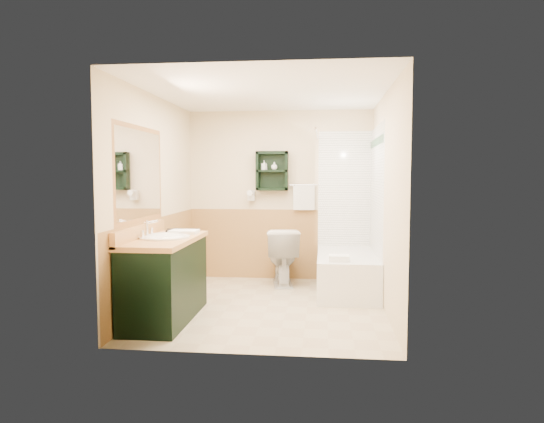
% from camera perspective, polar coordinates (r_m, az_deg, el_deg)
% --- Properties ---
extents(floor, '(3.00, 3.00, 0.00)m').
position_cam_1_polar(floor, '(5.63, -0.50, -11.06)').
color(floor, '#C1B18C').
rests_on(floor, ground).
extents(back_wall, '(2.60, 0.04, 2.40)m').
position_cam_1_polar(back_wall, '(6.95, 0.92, 1.91)').
color(back_wall, beige).
rests_on(back_wall, ground).
extents(left_wall, '(0.04, 3.00, 2.40)m').
position_cam_1_polar(left_wall, '(5.74, -13.72, 1.27)').
color(left_wall, beige).
rests_on(left_wall, ground).
extents(right_wall, '(0.04, 3.00, 2.40)m').
position_cam_1_polar(right_wall, '(5.45, 13.43, 1.11)').
color(right_wall, beige).
rests_on(right_wall, ground).
extents(ceiling, '(2.60, 3.00, 0.04)m').
position_cam_1_polar(ceiling, '(5.51, -0.52, 14.01)').
color(ceiling, white).
rests_on(ceiling, back_wall).
extents(wainscot_left, '(2.98, 2.98, 1.00)m').
position_cam_1_polar(wainscot_left, '(5.81, -13.27, -5.65)').
color(wainscot_left, tan).
rests_on(wainscot_left, left_wall).
extents(wainscot_back, '(2.58, 2.58, 1.00)m').
position_cam_1_polar(wainscot_back, '(6.98, 0.89, -3.86)').
color(wainscot_back, tan).
rests_on(wainscot_back, back_wall).
extents(mirror_frame, '(1.30, 1.30, 1.00)m').
position_cam_1_polar(mirror_frame, '(5.20, -15.31, 4.24)').
color(mirror_frame, '#9B6132').
rests_on(mirror_frame, left_wall).
extents(mirror_glass, '(1.20, 1.20, 0.90)m').
position_cam_1_polar(mirror_glass, '(5.20, -15.26, 4.24)').
color(mirror_glass, white).
rests_on(mirror_glass, left_wall).
extents(tile_right, '(1.50, 1.50, 2.10)m').
position_cam_1_polar(tile_right, '(6.19, 12.15, 0.12)').
color(tile_right, white).
rests_on(tile_right, right_wall).
extents(tile_back, '(0.95, 0.95, 2.10)m').
position_cam_1_polar(tile_back, '(6.89, 9.40, 0.58)').
color(tile_back, white).
rests_on(tile_back, back_wall).
extents(tile_accent, '(1.50, 1.50, 0.10)m').
position_cam_1_polar(tile_accent, '(6.19, 12.18, 7.99)').
color(tile_accent, '#164D29').
rests_on(tile_accent, right_wall).
extents(wall_shelf, '(0.45, 0.15, 0.55)m').
position_cam_1_polar(wall_shelf, '(6.84, 0.00, 4.80)').
color(wall_shelf, black).
rests_on(wall_shelf, back_wall).
extents(hair_dryer, '(0.10, 0.24, 0.18)m').
position_cam_1_polar(hair_dryer, '(6.91, -2.45, 1.89)').
color(hair_dryer, silver).
rests_on(hair_dryer, back_wall).
extents(towel_bar, '(0.40, 0.06, 0.40)m').
position_cam_1_polar(towel_bar, '(6.85, 3.79, 3.12)').
color(towel_bar, silver).
rests_on(towel_bar, back_wall).
extents(curtain_rod, '(0.03, 1.60, 0.03)m').
position_cam_1_polar(curtain_rod, '(6.16, 5.26, 9.02)').
color(curtain_rod, silver).
rests_on(curtain_rod, back_wall).
extents(shower_curtain, '(1.05, 1.05, 1.70)m').
position_cam_1_polar(shower_curtain, '(6.33, 5.23, 1.20)').
color(shower_curtain, '#C3B494').
rests_on(shower_curtain, curtain_rod).
extents(vanity, '(0.59, 1.34, 0.85)m').
position_cam_1_polar(vanity, '(5.15, -12.47, -7.74)').
color(vanity, black).
rests_on(vanity, ground).
extents(bathtub, '(0.74, 1.50, 0.49)m').
position_cam_1_polar(bathtub, '(6.30, 8.77, -7.15)').
color(bathtub, white).
rests_on(bathtub, ground).
extents(toilet, '(0.54, 0.83, 0.76)m').
position_cam_1_polar(toilet, '(6.64, 1.21, -5.31)').
color(toilet, white).
rests_on(toilet, ground).
extents(counter_towel, '(0.30, 0.23, 0.04)m').
position_cam_1_polar(counter_towel, '(5.40, -10.31, -2.37)').
color(counter_towel, silver).
rests_on(counter_towel, vanity).
extents(vanity_book, '(0.17, 0.06, 0.23)m').
position_cam_1_polar(vanity_book, '(5.65, -12.35, -1.13)').
color(vanity_book, black).
rests_on(vanity_book, vanity).
extents(tub_towel, '(0.23, 0.19, 0.07)m').
position_cam_1_polar(tub_towel, '(5.71, 7.89, -5.46)').
color(tub_towel, silver).
rests_on(tub_towel, bathtub).
extents(soap_bottle_a, '(0.11, 0.14, 0.06)m').
position_cam_1_polar(soap_bottle_a, '(6.84, -0.92, 5.18)').
color(soap_bottle_a, white).
rests_on(soap_bottle_a, wall_shelf).
extents(soap_bottle_b, '(0.12, 0.13, 0.09)m').
position_cam_1_polar(soap_bottle_b, '(6.83, 0.26, 5.28)').
color(soap_bottle_b, white).
rests_on(soap_bottle_b, wall_shelf).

